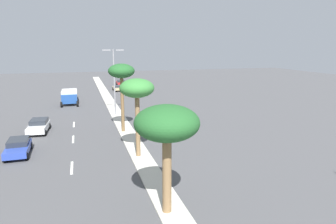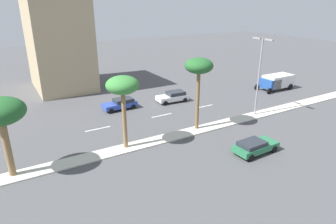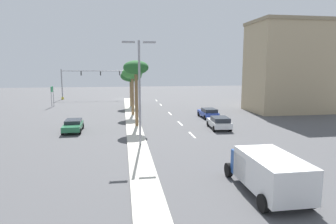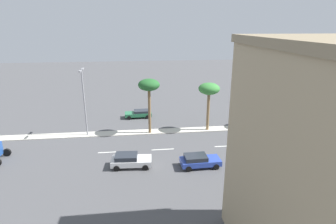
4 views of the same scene
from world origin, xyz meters
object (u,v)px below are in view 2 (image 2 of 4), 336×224
Objects in this scene: palm_tree_right at (123,87)px; sedan_blue_leading at (120,104)px; sedan_white_center at (173,96)px; commercial_building at (58,43)px; street_lamp_mid at (259,71)px; palm_tree_outboard at (0,113)px; palm_tree_leading at (199,68)px; sedan_green_outboard at (255,146)px; box_truck at (276,82)px.

sedan_blue_leading is at bearing 160.71° from palm_tree_right.
palm_tree_right is 1.56× the size of sedan_white_center.
commercial_building is 1.54× the size of street_lamp_mid.
palm_tree_outboard is 0.84× the size of palm_tree_leading.
sedan_green_outboard is 18.37m from sedan_blue_leading.
palm_tree_right is 15.46m from sedan_white_center.
palm_tree_right is at bearing -89.84° from street_lamp_mid.
box_truck is (-6.43, 11.09, -4.25)m from street_lamp_mid.
palm_tree_right is 12.20m from sedan_blue_leading.
sedan_blue_leading is (-17.30, -6.16, 0.04)m from sedan_green_outboard.
commercial_building is 20.19m from sedan_white_center.
sedan_white_center reaches higher than sedan_blue_leading.
sedan_blue_leading is (14.44, 4.07, -6.37)m from commercial_building.
palm_tree_leading reaches higher than sedan_white_center.
street_lamp_mid is 2.07× the size of sedan_white_center.
sedan_blue_leading is at bearing -155.10° from palm_tree_leading.
street_lamp_mid is at bearing 89.22° from palm_tree_leading.
commercial_building reaches higher than street_lamp_mid.
palm_tree_right is 8.41m from palm_tree_leading.
palm_tree_leading is 0.84× the size of street_lamp_mid.
palm_tree_outboard reaches higher than sedan_blue_leading.
commercial_building reaches higher than sedan_white_center.
palm_tree_right is at bearing -88.87° from palm_tree_leading.
palm_tree_outboard reaches higher than sedan_green_outboard.
commercial_building is 2.21× the size of palm_tree_outboard.
palm_tree_right reaches higher than box_truck.
palm_tree_outboard is 0.93× the size of palm_tree_right.
commercial_building is at bearing -178.99° from palm_tree_right.
palm_tree_outboard reaches higher than box_truck.
palm_tree_right is 0.75× the size of street_lamp_mid.
sedan_green_outboard is at bearing -4.32° from sedan_white_center.
palm_tree_leading is (24.66, 8.82, -0.33)m from commercial_building.
sedan_blue_leading is 7.46m from sedan_white_center.
palm_tree_right is 1.58× the size of sedan_green_outboard.
sedan_white_center is at bearing 82.97° from sedan_blue_leading.
palm_tree_outboard is 1.45× the size of sedan_white_center.
palm_tree_outboard is 18.09m from palm_tree_leading.
palm_tree_leading is at bearing -15.95° from sedan_white_center.
sedan_green_outboard is at bearing 11.35° from palm_tree_leading.
palm_tree_right reaches higher than sedan_blue_leading.
sedan_green_outboard is 0.99× the size of sedan_white_center.
commercial_building is at bearing -144.80° from street_lamp_mid.
box_truck is (3.91, 24.49, 0.56)m from sedan_blue_leading.
palm_tree_outboard is 21.21m from sedan_green_outboard.
commercial_building is 3.27× the size of sedan_blue_leading.
sedan_green_outboard is 0.72× the size of box_truck.
palm_tree_outboard is 38.53m from box_truck.
sedan_white_center is at bearing -99.94° from box_truck.
palm_tree_right is at bearing -125.23° from sedan_green_outboard.
palm_tree_leading is (-0.17, 8.38, 0.77)m from palm_tree_right.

